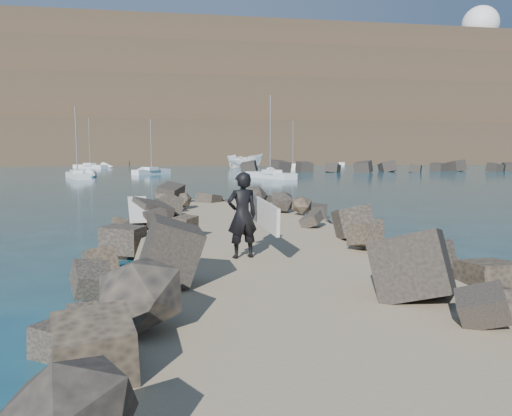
% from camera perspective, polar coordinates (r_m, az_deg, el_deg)
% --- Properties ---
extents(ground, '(800.00, 800.00, 0.00)m').
position_cam_1_polar(ground, '(14.17, -0.68, -5.59)').
color(ground, '#0F384C').
rests_on(ground, ground).
extents(jetty, '(6.00, 26.00, 0.60)m').
position_cam_1_polar(jetty, '(12.18, 0.80, -6.14)').
color(jetty, '#8C7759').
rests_on(jetty, ground).
extents(riprap_left, '(2.60, 22.00, 1.00)m').
position_cam_1_polar(riprap_left, '(12.45, -12.93, -5.09)').
color(riprap_left, black).
rests_on(riprap_left, ground).
extents(riprap_right, '(2.60, 22.00, 1.00)m').
position_cam_1_polar(riprap_right, '(13.42, 12.70, -4.25)').
color(riprap_right, black).
rests_on(riprap_right, ground).
extents(breakwater_secondary, '(52.00, 4.00, 1.20)m').
position_cam_1_polar(breakwater_secondary, '(78.13, 18.79, 4.39)').
color(breakwater_secondary, black).
rests_on(breakwater_secondary, ground).
extents(headland, '(360.00, 140.00, 32.00)m').
position_cam_1_polar(headland, '(174.60, -5.75, 10.72)').
color(headland, '#2D4919').
rests_on(headland, ground).
extents(surfboard_resting, '(0.85, 2.47, 0.08)m').
position_cam_1_polar(surfboard_resting, '(16.21, -13.28, -0.50)').
color(surfboard_resting, silver).
rests_on(surfboard_resting, riprap_left).
extents(boat_imported, '(6.94, 3.59, 2.55)m').
position_cam_1_polar(boat_imported, '(90.77, -1.23, 5.40)').
color(boat_imported, white).
rests_on(boat_imported, ground).
extents(surfer_with_board, '(1.00, 2.36, 1.91)m').
position_cam_1_polar(surfer_with_board, '(11.05, -1.26, -0.80)').
color(surfer_with_board, black).
rests_on(surfer_with_board, jetty).
extents(radome, '(11.88, 11.88, 18.81)m').
position_cam_1_polar(radome, '(190.53, 24.24, 18.02)').
color(radome, white).
rests_on(radome, headland).
extents(sailboat_b, '(4.94, 5.28, 7.27)m').
position_cam_1_polar(sailboat_b, '(66.71, -11.84, 4.09)').
color(sailboat_b, white).
rests_on(sailboat_b, ground).
extents(sailboat_f, '(1.34, 5.95, 7.28)m').
position_cam_1_polar(sailboat_f, '(112.53, 9.29, 5.05)').
color(sailboat_f, white).
rests_on(sailboat_f, ground).
extents(sailboat_a, '(3.66, 6.65, 7.97)m').
position_cam_1_polar(sailboat_a, '(58.40, -19.73, 3.52)').
color(sailboat_a, white).
rests_on(sailboat_a, ground).
extents(sailboat_e, '(6.60, 6.29, 8.98)m').
position_cam_1_polar(sailboat_e, '(92.92, -18.42, 4.52)').
color(sailboat_e, white).
rests_on(sailboat_e, ground).
extents(sailboat_d, '(3.52, 6.90, 8.19)m').
position_cam_1_polar(sailboat_d, '(84.07, 4.23, 4.67)').
color(sailboat_d, white).
rests_on(sailboat_d, ground).
extents(sailboat_c, '(4.60, 7.81, 9.29)m').
position_cam_1_polar(sailboat_c, '(55.71, 1.65, 3.78)').
color(sailboat_c, white).
rests_on(sailboat_c, ground).
extents(headland_buildings, '(137.50, 30.50, 5.00)m').
position_cam_1_polar(headland_buildings, '(169.82, -3.24, 16.98)').
color(headland_buildings, white).
rests_on(headland_buildings, headland).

